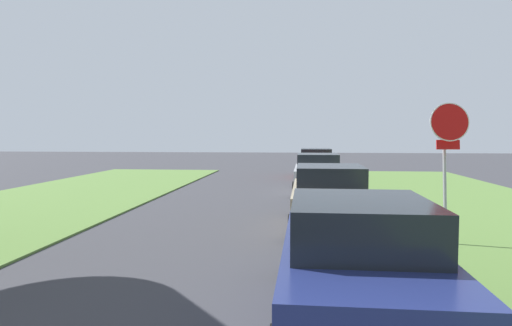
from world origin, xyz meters
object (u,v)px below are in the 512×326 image
at_px(parked_sedan_silver, 317,175).
at_px(parked_sedan_red, 316,164).
at_px(parked_sedan_tan, 329,199).
at_px(stop_sign_far, 448,142).
at_px(parked_sedan_navy, 358,265).

height_order(parked_sedan_silver, parked_sedan_red, same).
height_order(parked_sedan_tan, parked_sedan_silver, same).
relative_size(parked_sedan_tan, parked_sedan_silver, 1.00).
bearing_deg(parked_sedan_tan, stop_sign_far, -35.50).
xyz_separation_m(parked_sedan_navy, parked_sedan_tan, (0.02, 5.81, 0.00)).
relative_size(stop_sign_far, parked_sedan_tan, 0.67).
bearing_deg(stop_sign_far, parked_sedan_red, 98.16).
bearing_deg(parked_sedan_red, parked_sedan_silver, -91.44).
bearing_deg(parked_sedan_tan, parked_sedan_navy, -90.22).
xyz_separation_m(parked_sedan_tan, parked_sedan_red, (0.14, 13.58, 0.00)).
relative_size(parked_sedan_navy, parked_sedan_red, 1.00).
bearing_deg(parked_sedan_silver, parked_sedan_red, 88.56).
xyz_separation_m(parked_sedan_tan, parked_sedan_silver, (-0.02, 6.97, 0.00)).
relative_size(parked_sedan_navy, parked_sedan_tan, 1.00).
distance_m(parked_sedan_navy, parked_sedan_silver, 12.78).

